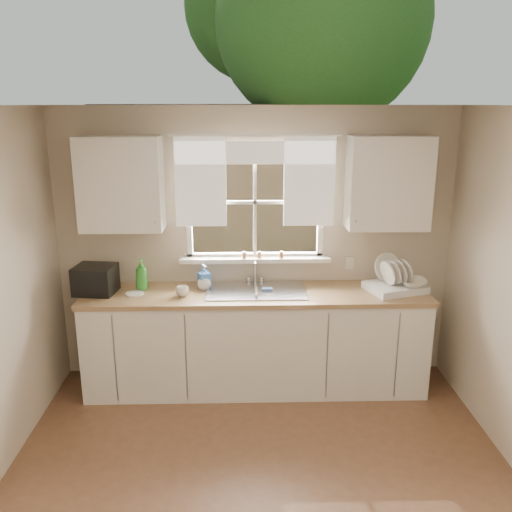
{
  "coord_description": "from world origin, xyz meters",
  "views": [
    {
      "loc": [
        -0.12,
        -2.82,
        2.51
      ],
      "look_at": [
        0.0,
        1.65,
        1.25
      ],
      "focal_mm": 38.0,
      "sensor_mm": 36.0,
      "label": 1
    }
  ],
  "objects_px": {
    "soap_bottle_a": "(141,274)",
    "black_appliance": "(95,279)",
    "dish_rack": "(395,283)",
    "cup": "(182,291)"
  },
  "relations": [
    {
      "from": "soap_bottle_a",
      "to": "cup",
      "type": "relative_size",
      "value": 2.6
    },
    {
      "from": "cup",
      "to": "black_appliance",
      "type": "relative_size",
      "value": 0.33
    },
    {
      "from": "soap_bottle_a",
      "to": "cup",
      "type": "height_order",
      "value": "soap_bottle_a"
    },
    {
      "from": "dish_rack",
      "to": "cup",
      "type": "height_order",
      "value": "dish_rack"
    },
    {
      "from": "cup",
      "to": "soap_bottle_a",
      "type": "bearing_deg",
      "value": 158.9
    },
    {
      "from": "dish_rack",
      "to": "cup",
      "type": "bearing_deg",
      "value": -177.06
    },
    {
      "from": "soap_bottle_a",
      "to": "cup",
      "type": "distance_m",
      "value": 0.43
    },
    {
      "from": "soap_bottle_a",
      "to": "black_appliance",
      "type": "xyz_separation_m",
      "value": [
        -0.39,
        -0.07,
        -0.02
      ]
    },
    {
      "from": "dish_rack",
      "to": "soap_bottle_a",
      "type": "xyz_separation_m",
      "value": [
        -2.25,
        0.08,
        0.07
      ]
    },
    {
      "from": "soap_bottle_a",
      "to": "black_appliance",
      "type": "height_order",
      "value": "soap_bottle_a"
    }
  ]
}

